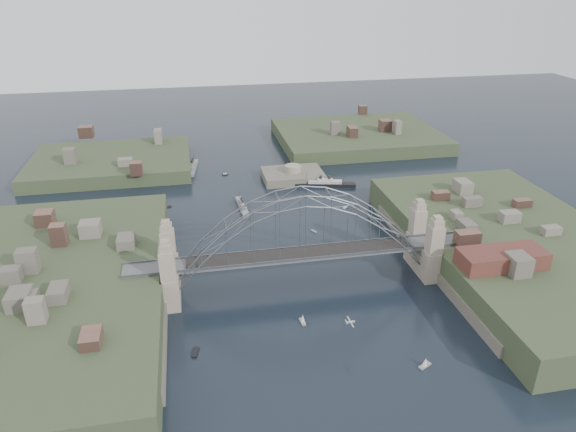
# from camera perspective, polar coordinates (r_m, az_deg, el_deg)

# --- Properties ---
(ground) EXTENTS (500.00, 500.00, 0.00)m
(ground) POSITION_cam_1_polar(r_m,az_deg,el_deg) (130.27, 1.53, -7.31)
(ground) COLOR black
(ground) RESTS_ON ground
(bridge) EXTENTS (84.00, 13.80, 24.60)m
(bridge) POSITION_cam_1_polar(r_m,az_deg,el_deg) (124.08, 1.60, -2.50)
(bridge) COLOR #555558
(bridge) RESTS_ON ground
(shore_west) EXTENTS (50.50, 90.00, 12.00)m
(shore_west) POSITION_cam_1_polar(r_m,az_deg,el_deg) (131.05, -24.04, -8.55)
(shore_west) COLOR #333F25
(shore_west) RESTS_ON ground
(shore_east) EXTENTS (50.50, 90.00, 12.00)m
(shore_east) POSITION_cam_1_polar(r_m,az_deg,el_deg) (150.97, 23.35, -3.83)
(shore_east) COLOR #333F25
(shore_east) RESTS_ON ground
(headland_nw) EXTENTS (60.00, 45.00, 9.00)m
(headland_nw) POSITION_cam_1_polar(r_m,az_deg,el_deg) (215.87, -18.65, 5.07)
(headland_nw) COLOR #333F25
(headland_nw) RESTS_ON ground
(headland_ne) EXTENTS (70.00, 55.00, 9.50)m
(headland_ne) POSITION_cam_1_polar(r_m,az_deg,el_deg) (239.74, 7.60, 8.20)
(headland_ne) COLOR #333F25
(headland_ne) RESTS_ON ground
(fort_island) EXTENTS (22.00, 16.00, 9.40)m
(fort_island) POSITION_cam_1_polar(r_m,az_deg,el_deg) (194.01, 0.53, 3.95)
(fort_island) COLOR #5B5549
(fort_island) RESTS_ON ground
(wharf_shed) EXTENTS (20.00, 8.00, 4.00)m
(wharf_shed) POSITION_cam_1_polar(r_m,az_deg,el_deg) (130.22, 22.33, -4.30)
(wharf_shed) COLOR #592D26
(wharf_shed) RESTS_ON shore_east
(finger_pier) EXTENTS (4.00, 22.00, 1.40)m
(finger_pier) POSITION_cam_1_polar(r_m,az_deg,el_deg) (122.84, 23.04, -11.48)
(finger_pier) COLOR #555558
(finger_pier) RESTS_ON ground
(naval_cruiser_near) EXTENTS (3.06, 15.45, 4.61)m
(naval_cruiser_near) POSITION_cam_1_polar(r_m,az_deg,el_deg) (170.15, -5.03, 1.07)
(naval_cruiser_near) COLOR gray
(naval_cruiser_near) RESTS_ON ground
(naval_cruiser_far) EXTENTS (4.62, 17.18, 5.75)m
(naval_cruiser_far) POSITION_cam_1_polar(r_m,az_deg,el_deg) (206.79, -10.34, 5.27)
(naval_cruiser_far) COLOR gray
(naval_cruiser_far) RESTS_ON ground
(ocean_liner) EXTENTS (22.01, 7.78, 5.37)m
(ocean_liner) POSITION_cam_1_polar(r_m,az_deg,el_deg) (187.66, 4.04, 3.51)
(ocean_liner) COLOR black
(ocean_liner) RESTS_ON ground
(aeroplane) EXTENTS (1.94, 3.67, 0.53)m
(aeroplane) POSITION_cam_1_polar(r_m,az_deg,el_deg) (107.64, 6.74, -11.43)
(aeroplane) COLOR silver
(small_boat_a) EXTENTS (2.43, 2.20, 0.45)m
(small_boat_a) POSITION_cam_1_polar(r_m,az_deg,el_deg) (142.13, -6.86, -4.43)
(small_boat_a) COLOR beige
(small_boat_a) RESTS_ON ground
(small_boat_b) EXTENTS (1.54, 2.10, 0.45)m
(small_boat_b) POSITION_cam_1_polar(r_m,az_deg,el_deg) (154.61, 2.83, -1.69)
(small_boat_b) COLOR beige
(small_boat_b) RESTS_ON ground
(small_boat_c) EXTENTS (1.13, 2.66, 2.38)m
(small_boat_c) POSITION_cam_1_polar(r_m,az_deg,el_deg) (116.50, 1.60, -11.23)
(small_boat_c) COLOR beige
(small_boat_c) RESTS_ON ground
(small_boat_d) EXTENTS (2.32, 2.06, 0.45)m
(small_boat_d) POSITION_cam_1_polar(r_m,az_deg,el_deg) (171.06, 6.31, 0.94)
(small_boat_d) COLOR beige
(small_boat_d) RESTS_ON ground
(small_boat_e) EXTENTS (3.75, 1.92, 0.45)m
(small_boat_e) POSITION_cam_1_polar(r_m,az_deg,el_deg) (174.95, -13.21, 0.97)
(small_boat_e) COLOR beige
(small_boat_e) RESTS_ON ground
(small_boat_f) EXTENTS (0.49, 1.39, 0.45)m
(small_boat_f) POSITION_cam_1_polar(r_m,az_deg,el_deg) (175.54, -0.96, 1.76)
(small_boat_f) COLOR beige
(small_boat_f) RESTS_ON ground
(small_boat_g) EXTENTS (3.01, 2.12, 2.38)m
(small_boat_g) POSITION_cam_1_polar(r_m,az_deg,el_deg) (108.83, 14.75, -15.31)
(small_boat_g) COLOR beige
(small_boat_g) RESTS_ON ground
(small_boat_h) EXTENTS (2.33, 0.97, 1.43)m
(small_boat_h) POSITION_cam_1_polar(r_m,az_deg,el_deg) (199.28, -6.89, 4.54)
(small_boat_h) COLOR beige
(small_boat_h) RESTS_ON ground
(small_boat_i) EXTENTS (1.34, 2.65, 0.45)m
(small_boat_i) POSITION_cam_1_polar(r_m,az_deg,el_deg) (148.15, 12.00, -3.53)
(small_boat_i) COLOR beige
(small_boat_i) RESTS_ON ground
(small_boat_j) EXTENTS (1.70, 3.20, 0.45)m
(small_boat_j) POSITION_cam_1_polar(r_m,az_deg,el_deg) (110.50, -10.06, -14.47)
(small_boat_j) COLOR beige
(small_boat_j) RESTS_ON ground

